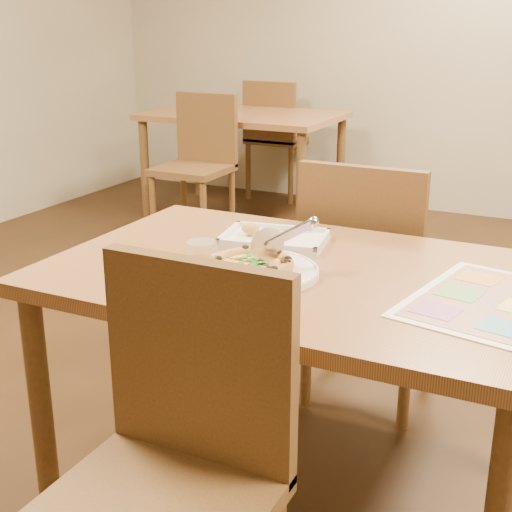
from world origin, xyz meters
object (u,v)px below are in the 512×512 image
at_px(dining_table, 298,299).
at_px(appetizer_tray, 273,239).
at_px(bg_chair_far, 274,126).
at_px(pizza, 252,264).
at_px(bg_chair_near, 200,149).
at_px(bg_table, 244,125).
at_px(pizza_cutter, 282,238).
at_px(glass_tumbler, 202,262).
at_px(chair_far, 367,258).
at_px(menu, 490,301).
at_px(plate, 256,271).
at_px(chair_near, 177,434).

bearing_deg(dining_table, appetizer_tray, 131.81).
distance_m(bg_chair_far, pizza, 3.72).
xyz_separation_m(dining_table, bg_chair_near, (-1.60, 2.20, -0.07)).
relative_size(bg_table, bg_chair_near, 2.77).
xyz_separation_m(pizza_cutter, appetizer_tray, (-0.13, 0.22, -0.08)).
bearing_deg(dining_table, bg_table, 119.74).
height_order(pizza, glass_tumbler, glass_tumbler).
xyz_separation_m(bg_chair_far, pizza_cutter, (1.57, -3.34, 0.25)).
distance_m(chair_far, bg_chair_near, 2.26).
relative_size(chair_far, menu, 1.03).
xyz_separation_m(bg_chair_near, appetizer_tray, (1.44, -2.02, 0.16)).
height_order(plate, glass_tumbler, glass_tumbler).
bearing_deg(plate, appetizer_tray, 106.06).
height_order(pizza_cutter, glass_tumbler, pizza_cutter).
bearing_deg(appetizer_tray, bg_chair_far, 114.79).
bearing_deg(chair_far, glass_tumbler, 75.96).
xyz_separation_m(appetizer_tray, menu, (0.64, -0.19, -0.01)).
distance_m(chair_near, bg_table, 3.76).
relative_size(bg_chair_near, appetizer_tray, 1.45).
height_order(dining_table, chair_near, chair_near).
bearing_deg(menu, chair_near, -129.85).
bearing_deg(pizza_cutter, bg_chair_near, 77.43).
bearing_deg(pizza, bg_chair_far, 113.99).
bearing_deg(appetizer_tray, chair_far, 69.95).
height_order(bg_chair_near, pizza_cutter, bg_chair_near).
relative_size(bg_table, plate, 4.04).
height_order(chair_near, bg_chair_far, same).
bearing_deg(dining_table, chair_near, -90.00).
xyz_separation_m(pizza, glass_tumbler, (-0.10, -0.07, 0.01)).
height_order(bg_table, pizza_cutter, pizza_cutter).
distance_m(appetizer_tray, glass_tumbler, 0.34).
bearing_deg(bg_chair_near, bg_table, 90.00).
distance_m(chair_far, glass_tumbler, 0.82).
bearing_deg(bg_table, bg_chair_near, -90.00).
bearing_deg(bg_chair_near, menu, -46.72).
distance_m(chair_far, menu, 0.80).
bearing_deg(bg_chair_far, glass_tumbler, 112.09).
relative_size(chair_near, pizza, 2.19).
xyz_separation_m(dining_table, pizza_cutter, (-0.03, -0.04, 0.18)).
xyz_separation_m(plate, glass_tumbler, (-0.11, -0.08, 0.03)).
distance_m(bg_table, appetizer_tray, 3.00).
bearing_deg(chair_near, plate, 98.89).
height_order(bg_table, plate, plate).
height_order(bg_table, menu, menu).
relative_size(glass_tumbler, menu, 0.21).
bearing_deg(bg_table, pizza_cutter, -61.07).
bearing_deg(glass_tumbler, bg_chair_near, 120.76).
relative_size(chair_near, bg_table, 0.36).
relative_size(dining_table, pizza_cutter, 9.50).
bearing_deg(pizza, glass_tumbler, -145.69).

